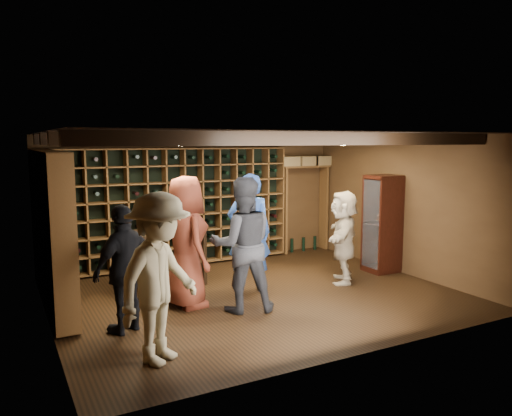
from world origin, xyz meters
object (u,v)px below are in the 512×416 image
guest_woman_black (125,269)px  display_cabinet (382,226)px  tasting_table (164,237)px  man_blue_shirt (249,233)px  guest_khaki (159,278)px  guest_red_floral (186,242)px  guest_beige (343,237)px  man_grey_suit (242,245)px

guest_woman_black → display_cabinet: bearing=160.9°
guest_woman_black → tasting_table: size_ratio=1.13×
man_blue_shirt → tasting_table: 1.38m
guest_khaki → tasting_table: bearing=35.9°
display_cabinet → man_blue_shirt: size_ratio=0.92×
display_cabinet → guest_red_floral: guest_red_floral is taller
guest_beige → man_grey_suit: bearing=-39.0°
guest_woman_black → tasting_table: 1.85m
tasting_table → guest_khaki: bearing=-124.5°
man_grey_suit → guest_beige: size_ratio=1.21×
guest_red_floral → guest_woman_black: bearing=115.0°
guest_red_floral → tasting_table: guest_red_floral is taller
man_blue_shirt → man_grey_suit: (-0.50, -0.77, 0.00)m
guest_red_floral → man_grey_suit: bearing=-135.4°
guest_red_floral → tasting_table: size_ratio=1.33×
man_blue_shirt → tasting_table: man_blue_shirt is taller
guest_red_floral → guest_beige: size_ratio=1.22×
man_grey_suit → guest_khaki: 1.86m
display_cabinet → tasting_table: bearing=168.4°
man_grey_suit → guest_red_floral: guest_red_floral is taller
guest_khaki → tasting_table: size_ratio=1.30×
man_blue_shirt → man_grey_suit: bearing=77.6°
display_cabinet → guest_red_floral: size_ratio=0.92×
guest_woman_black → man_grey_suit: bearing=153.1°
display_cabinet → guest_woman_black: display_cabinet is taller
guest_khaki → tasting_table: 2.75m
man_grey_suit → guest_red_floral: (-0.64, 0.55, 0.00)m
display_cabinet → man_blue_shirt: man_blue_shirt is taller
display_cabinet → guest_woman_black: bearing=-171.0°
guest_khaki → guest_beige: (3.68, 1.58, -0.15)m
man_blue_shirt → guest_red_floral: size_ratio=0.99×
guest_khaki → tasting_table: guest_khaki is taller
man_blue_shirt → guest_khaki: (-2.02, -1.85, -0.02)m
guest_beige → guest_woman_black: bearing=-44.2°
display_cabinet → man_grey_suit: 3.30m
man_blue_shirt → guest_beige: bearing=-168.6°
man_grey_suit → guest_khaki: bearing=51.7°
tasting_table → guest_woman_black: bearing=-138.5°
guest_khaki → man_grey_suit: bearing=-0.4°
guest_khaki → guest_beige: bearing=-12.4°
guest_woman_black → guest_khaki: guest_khaki is taller
guest_beige → guest_red_floral: bearing=-53.0°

